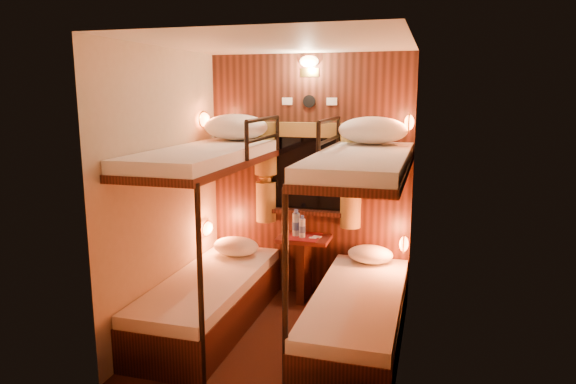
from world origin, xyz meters
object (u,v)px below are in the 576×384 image
(bottle_left, at_px, (296,225))
(bottle_right, at_px, (302,228))
(bunk_left, at_px, (210,265))
(bunk_right, at_px, (358,280))
(table, at_px, (304,260))

(bottle_left, distance_m, bottle_right, 0.09)
(bunk_left, xyz_separation_m, bottle_right, (0.64, 0.75, 0.19))
(bottle_left, bearing_deg, bunk_left, -125.52)
(bunk_left, xyz_separation_m, bunk_right, (1.30, 0.00, 0.00))
(bunk_right, xyz_separation_m, table, (-0.65, 0.78, -0.14))
(bunk_left, height_order, bottle_left, bunk_left)
(table, relative_size, bottle_right, 2.97)
(bottle_left, relative_size, bottle_right, 1.21)
(bunk_left, bearing_deg, bottle_left, 54.48)
(bunk_left, height_order, table, bunk_left)
(bottle_left, bearing_deg, bottle_right, -29.94)
(bottle_right, bearing_deg, bunk_left, -130.40)
(bunk_right, bearing_deg, bunk_left, 180.00)
(bunk_right, height_order, bottle_right, bunk_right)
(table, bearing_deg, bottle_left, 174.16)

